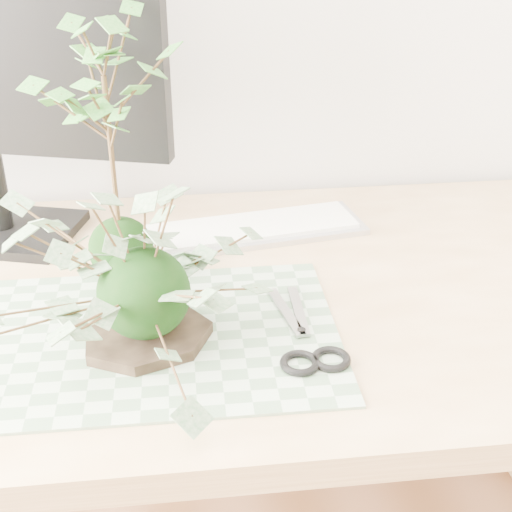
% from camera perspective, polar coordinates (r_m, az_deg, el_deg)
% --- Properties ---
extents(desk, '(1.60, 0.70, 0.74)m').
position_cam_1_polar(desk, '(1.07, -3.35, -6.77)').
color(desk, '#DBB989').
rests_on(desk, ground_plane).
extents(cutting_mat, '(0.50, 0.34, 0.00)m').
position_cam_1_polar(cutting_mat, '(0.93, -8.93, -6.42)').
color(cutting_mat, '#5B7E5B').
rests_on(cutting_mat, desk).
extents(stone_dish, '(0.22, 0.22, 0.01)m').
position_cam_1_polar(stone_dish, '(0.91, -8.65, -6.43)').
color(stone_dish, black).
rests_on(stone_dish, cutting_mat).
extents(ivy_kokedama, '(0.37, 0.37, 0.23)m').
position_cam_1_polar(ivy_kokedama, '(0.85, -9.22, 0.16)').
color(ivy_kokedama, black).
rests_on(ivy_kokedama, stone_dish).
extents(maple_kokedama, '(0.22, 0.22, 0.39)m').
position_cam_1_polar(maple_kokedama, '(0.97, -11.96, 12.61)').
color(maple_kokedama, black).
rests_on(maple_kokedama, desk).
extents(keyboard, '(0.43, 0.19, 0.02)m').
position_cam_1_polar(keyboard, '(1.18, -1.29, 2.04)').
color(keyboard, '#B5B5BC').
rests_on(keyboard, desk).
extents(scissors, '(0.09, 0.20, 0.01)m').
position_cam_1_polar(scissors, '(0.89, 4.16, -7.44)').
color(scissors, gray).
rests_on(scissors, cutting_mat).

